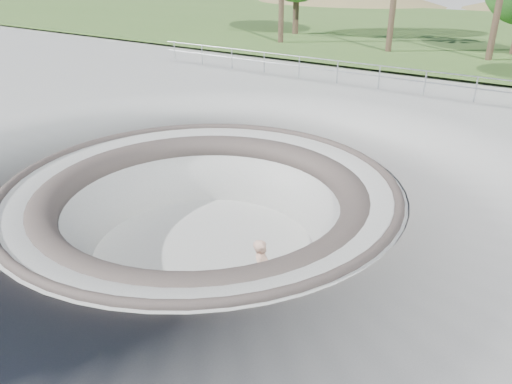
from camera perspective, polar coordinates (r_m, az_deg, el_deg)
ground at (r=13.05m, az=-6.21°, el=0.84°), size 180.00×180.00×0.00m
skate_bowl at (r=13.90m, az=-5.86°, el=-6.06°), size 14.00×14.00×4.10m
grass_strip at (r=43.98m, az=24.89°, el=16.19°), size 180.00×36.00×0.12m
safety_railing at (r=22.87m, az=13.90°, el=12.65°), size 25.00×0.06×1.03m
skateboard at (r=11.74m, az=0.65°, el=-12.53°), size 0.76×0.43×0.08m
skater at (r=11.25m, az=0.67°, el=-9.18°), size 0.57×0.69×1.62m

